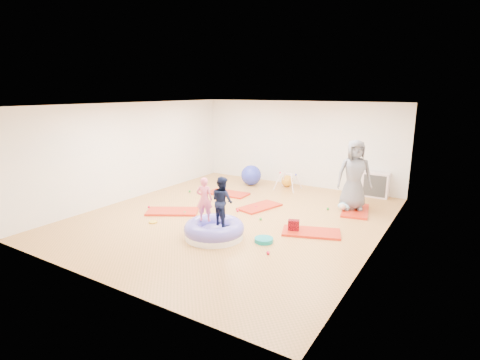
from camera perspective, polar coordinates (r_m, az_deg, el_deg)
The scene contains 19 objects.
room at distance 9.20m, azimuth -0.99°, elevation 2.66°, with size 7.01×8.01×2.81m.
gym_mat_front_left at distance 10.04m, azimuth -10.25°, elevation -4.73°, with size 1.32×0.66×0.06m, color red.
gym_mat_mid_left at distance 11.59m, azimuth -1.85°, elevation -2.06°, with size 1.25×0.63×0.05m, color red.
gym_mat_center_back at distance 10.28m, azimuth 3.02°, elevation -4.10°, with size 1.22×0.61×0.05m, color red.
gym_mat_right at distance 8.62m, azimuth 10.80°, elevation -7.84°, with size 1.27×0.64×0.05m, color red.
gym_mat_rear_right at distance 10.41m, azimuth 17.16°, elevation -4.46°, with size 1.31×0.65×0.05m, color red.
inflatable_cushion at distance 8.23m, azimuth -3.96°, elevation -7.65°, with size 1.32×1.32×0.42m.
child_pink at distance 8.17m, azimuth -5.46°, elevation -2.60°, with size 0.36×0.23×0.98m, color #FF6988.
child_navy at distance 7.88m, azimuth -2.73°, elevation -2.87°, with size 0.51×0.40×1.06m, color black.
adult_caregiver at distance 10.23m, azimuth 17.03°, elevation 0.75°, with size 0.90×0.59×1.85m, color slate.
infant at distance 10.25m, azimuth 15.52°, elevation -3.88°, with size 0.33×0.34×0.20m.
ball_pit_balls at distance 9.83m, azimuth -1.26°, elevation -4.86°, with size 4.38×3.41×0.07m.
exercise_ball_blue at distance 12.65m, azimuth 1.71°, elevation 0.74°, with size 0.68×0.68×0.68m, color #2632B2.
exercise_ball_orange at distance 12.54m, azimuth 7.21°, elevation -0.14°, with size 0.39×0.39×0.39m, color orange.
infant_play_gym at distance 12.05m, azimuth 7.30°, elevation 0.16°, with size 0.73×0.69×0.56m.
cube_shelf at distance 11.93m, azimuth 19.99°, elevation -0.69°, with size 0.75×0.37×0.75m.
balance_disc at distance 8.03m, azimuth 3.66°, elevation -9.12°, with size 0.40×0.40×0.09m, color #0A828A.
backpack at distance 8.59m, azimuth 8.17°, elevation -6.97°, with size 0.25×0.15×0.29m, color #AA0310.
yellow_toy at distance 9.38m, azimuth -13.12°, elevation -6.25°, with size 0.21×0.21×0.03m, color gold.
Camera 1 is at (4.90, -7.59, 3.12)m, focal length 28.00 mm.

